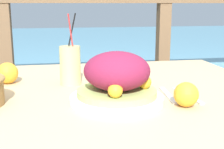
% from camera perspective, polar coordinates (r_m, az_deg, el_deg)
% --- Properties ---
extents(patio_table, '(1.10, 0.96, 0.74)m').
position_cam_1_polar(patio_table, '(1.07, -0.07, -7.52)').
color(patio_table, tan).
rests_on(patio_table, ground_plane).
extents(railing_fence, '(2.80, 0.08, 1.12)m').
position_cam_1_polar(railing_fence, '(1.82, -4.46, 5.49)').
color(railing_fence, brown).
rests_on(railing_fence, ground_plane).
extents(sea_backdrop, '(12.00, 4.00, 0.56)m').
position_cam_1_polar(sea_backdrop, '(4.36, -7.55, 2.88)').
color(sea_backdrop, '#568EA8').
rests_on(sea_backdrop, ground_plane).
extents(salad_plate, '(0.27, 0.27, 0.15)m').
position_cam_1_polar(salad_plate, '(0.89, 0.90, -1.14)').
color(salad_plate, white).
rests_on(salad_plate, patio_table).
extents(drink_glass, '(0.07, 0.07, 0.25)m').
position_cam_1_polar(drink_glass, '(1.10, -7.65, 1.69)').
color(drink_glass, '#DBCC7F').
rests_on(drink_glass, patio_table).
extents(fork, '(0.03, 0.18, 0.00)m').
position_cam_1_polar(fork, '(0.98, 10.24, -3.75)').
color(fork, silver).
rests_on(fork, patio_table).
extents(knife, '(0.03, 0.18, 0.00)m').
position_cam_1_polar(knife, '(1.00, 13.55, -3.71)').
color(knife, silver).
rests_on(knife, patio_table).
extents(orange_near_basket, '(0.07, 0.07, 0.07)m').
position_cam_1_polar(orange_near_basket, '(0.89, 13.41, -3.58)').
color(orange_near_basket, '#F9A328').
rests_on(orange_near_basket, patio_table).
extents(orange_near_glass, '(0.08, 0.08, 0.08)m').
position_cam_1_polar(orange_near_glass, '(1.17, -18.59, 0.25)').
color(orange_near_glass, '#F9A328').
rests_on(orange_near_glass, patio_table).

